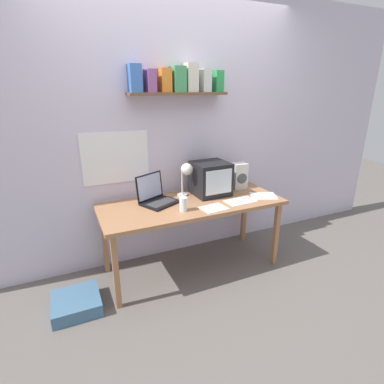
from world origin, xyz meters
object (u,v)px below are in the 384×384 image
Objects in this scene: loose_paper_near_monitor at (241,201)px; loose_paper_near_laptop at (214,208)px; desk_lamp at (186,172)px; space_heater at (239,176)px; open_notebook at (263,196)px; juice_glass at (183,205)px; corner_desk at (192,208)px; crt_monitor at (210,178)px; laptop at (156,196)px; floor_cushion at (76,303)px.

loose_paper_near_monitor is 1.23× the size of loose_paper_near_laptop.
desk_lamp is at bearing 142.73° from loose_paper_near_monitor.
open_notebook is at bearing -70.54° from space_heater.
loose_paper_near_laptop is at bearing -91.72° from desk_lamp.
space_heater is at bearing 23.37° from juice_glass.
loose_paper_near_laptop is at bearing -171.13° from loose_paper_near_monitor.
corner_desk is 0.36m from crt_monitor.
laptop is 1.31× the size of open_notebook.
loose_paper_near_laptop is (0.11, -0.22, 0.06)m from corner_desk.
desk_lamp is 1.39× the size of loose_paper_near_laptop.
floor_cushion is (-1.22, 0.05, -0.65)m from loose_paper_near_laptop.
juice_glass reaches higher than loose_paper_near_laptop.
laptop is at bearing 165.15° from desk_lamp.
crt_monitor reaches higher than space_heater.
space_heater is at bearing -14.79° from desk_lamp.
desk_lamp reaches higher than floor_cushion.
space_heater is at bearing 6.18° from crt_monitor.
corner_desk is 0.68m from space_heater.
crt_monitor is 0.38m from space_heater.
desk_lamp is 0.91× the size of floor_cushion.
desk_lamp reaches higher than space_heater.
crt_monitor is 1.14× the size of open_notebook.
space_heater is (0.62, 0.03, -0.12)m from desk_lamp.
desk_lamp is at bearing 173.53° from crt_monitor.
desk_lamp is at bearing -171.88° from space_heater.
floor_cushion is at bearing 178.10° from desk_lamp.
laptop is at bearing -171.90° from space_heater.
open_notebook is at bearing -41.20° from laptop.
open_notebook is at bearing 1.10° from juice_glass.
loose_paper_near_laptop is at bearing -65.92° from laptop.
floor_cushion is at bearing 179.94° from loose_paper_near_monitor.
laptop is 0.80m from loose_paper_near_monitor.
corner_desk is 0.25m from loose_paper_near_laptop.
space_heater is at bearing 104.29° from open_notebook.
crt_monitor is 0.55m from open_notebook.
space_heater reaches higher than open_notebook.
open_notebook is at bearing 5.74° from loose_paper_near_monitor.
laptop is at bearing 156.58° from corner_desk.
juice_glass reaches higher than corner_desk.
desk_lamp is at bearing 157.65° from open_notebook.
crt_monitor reaches higher than open_notebook.
crt_monitor is 0.58m from laptop.
desk_lamp is 2.78× the size of juice_glass.
space_heater reaches higher than floor_cushion.
floor_cushion is at bearing -179.14° from open_notebook.
crt_monitor is at bearing 67.11° from loose_paper_near_laptop.
loose_paper_near_monitor is (0.42, -0.32, -0.25)m from desk_lamp.
crt_monitor reaches higher than floor_cushion.
loose_paper_near_laptop is (-0.60, -0.08, 0.00)m from open_notebook.
laptop is at bearing 20.62° from floor_cushion.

